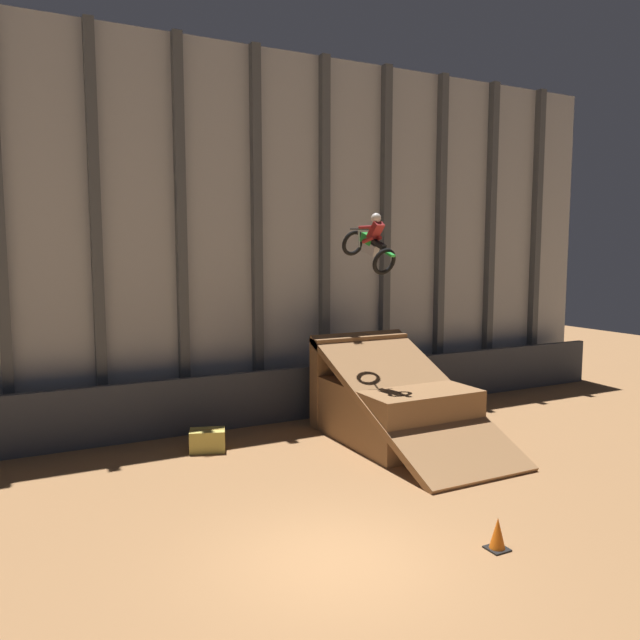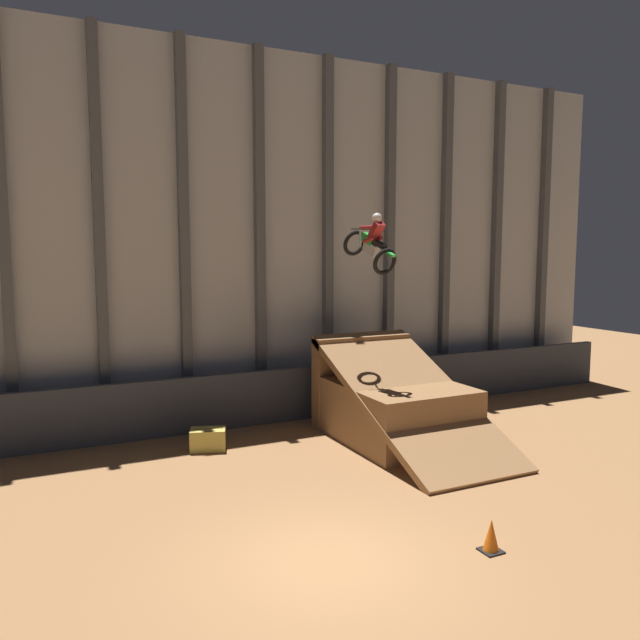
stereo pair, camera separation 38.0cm
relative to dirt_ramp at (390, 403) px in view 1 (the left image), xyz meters
name	(u,v)px [view 1 (the left image)]	position (x,y,z in m)	size (l,w,h in m)	color
ground_plane	(334,562)	(-4.76, -5.52, -0.94)	(60.00, 60.00, 0.00)	#996B42
arena_back_wall	(180,235)	(-4.76, 3.93, 4.69)	(32.00, 0.40, 11.28)	#ADB2B7
lower_barrier	(195,405)	(-4.76, 2.79, -0.13)	(31.36, 0.20, 1.62)	#383D47
dirt_ramp	(390,403)	(0.00, 0.00, 0.00)	(3.11, 5.93, 2.82)	olive
rider_bike_solo	(371,244)	(-0.69, -0.01, 4.40)	(0.94, 1.90, 1.66)	black
traffic_cone_near_ramp	(498,534)	(-2.04, -6.44, -0.66)	(0.36, 0.36, 0.58)	black
hay_bale_trackside	(207,440)	(-4.92, 1.10, -0.66)	(1.05, 0.86, 0.57)	#CCB751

